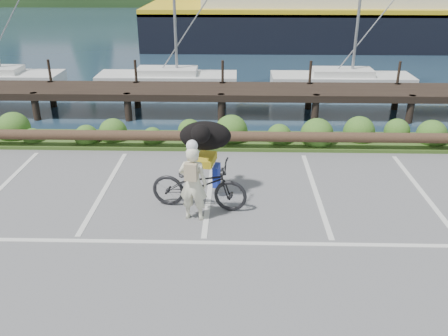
{
  "coord_description": "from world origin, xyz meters",
  "views": [
    {
      "loc": [
        0.62,
        -8.48,
        5.23
      ],
      "look_at": [
        0.38,
        0.84,
        1.1
      ],
      "focal_mm": 38.0,
      "sensor_mm": 36.0,
      "label": 1
    }
  ],
  "objects": [
    {
      "name": "bicycle",
      "position": [
        -0.19,
        1.08,
        0.57
      ],
      "size": [
        2.28,
        1.11,
        1.15
      ],
      "primitive_type": "imported",
      "rotation": [
        0.0,
        0.0,
        1.41
      ],
      "color": "black",
      "rests_on": "ground"
    },
    {
      "name": "vegetation_strip",
      "position": [
        0.0,
        5.3,
        0.05
      ],
      "size": [
        34.0,
        1.6,
        0.1
      ],
      "primitive_type": "cube",
      "color": "#3D5B21",
      "rests_on": "ground"
    },
    {
      "name": "log_rail",
      "position": [
        0.0,
        4.6,
        0.0
      ],
      "size": [
        32.0,
        0.3,
        0.6
      ],
      "primitive_type": null,
      "color": "#443021",
      "rests_on": "ground"
    },
    {
      "name": "dog",
      "position": [
        -0.07,
        1.77,
        1.49
      ],
      "size": [
        0.77,
        1.27,
        0.69
      ],
      "primitive_type": "ellipsoid",
      "rotation": [
        0.0,
        0.0,
        1.41
      ],
      "color": "black",
      "rests_on": "bicycle"
    },
    {
      "name": "cyclist",
      "position": [
        -0.27,
        0.58,
        0.85
      ],
      "size": [
        0.67,
        0.5,
        1.69
      ],
      "primitive_type": "imported",
      "rotation": [
        0.0,
        0.0,
        2.98
      ],
      "color": "#EAE8C6",
      "rests_on": "ground"
    },
    {
      "name": "ground",
      "position": [
        0.0,
        0.0,
        0.0
      ],
      "size": [
        72.0,
        72.0,
        0.0
      ],
      "primitive_type": "plane",
      "color": "#5E5E61"
    }
  ]
}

